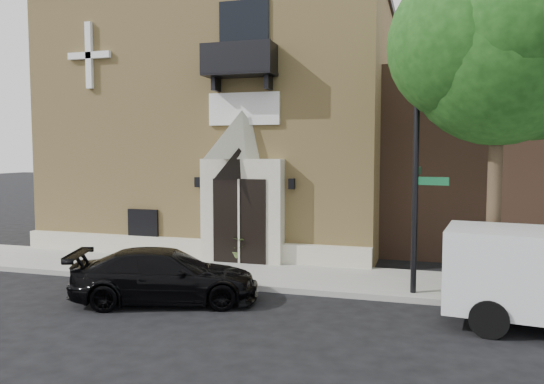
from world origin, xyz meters
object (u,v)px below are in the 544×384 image
at_px(black_sedan, 166,276).
at_px(dumpster, 510,272).
at_px(street_sign, 416,184).
at_px(fire_hydrant, 498,286).

bearing_deg(black_sedan, dumpster, -91.37).
xyz_separation_m(street_sign, dumpster, (2.21, 0.42, -2.11)).
height_order(street_sign, fire_hydrant, street_sign).
distance_m(black_sedan, street_sign, 6.40).
distance_m(black_sedan, dumpster, 8.25).
xyz_separation_m(black_sedan, dumpster, (7.88, 2.43, 0.08)).
distance_m(fire_hydrant, dumpster, 0.82).
bearing_deg(fire_hydrant, black_sedan, -167.11).
xyz_separation_m(black_sedan, fire_hydrant, (7.53, 1.72, -0.12)).
relative_size(street_sign, dumpster, 2.75).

